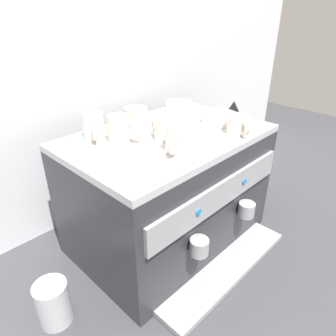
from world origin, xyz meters
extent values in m
plane|color=#38383D|center=(0.00, 0.00, 0.00)|extent=(4.00, 4.00, 0.00)
cube|color=silver|center=(0.00, 0.37, 0.55)|extent=(2.80, 0.03, 1.11)
cube|color=#2D2D33|center=(0.00, 0.00, 0.20)|extent=(0.67, 0.44, 0.40)
cube|color=#B7B7BC|center=(0.00, 0.00, 0.41)|extent=(0.67, 0.44, 0.02)
cube|color=#939399|center=(0.00, -0.23, 0.29)|extent=(0.62, 0.01, 0.09)
cylinder|color=#1E7AB7|center=(-0.12, -0.23, 0.29)|extent=(0.02, 0.01, 0.02)
cylinder|color=#1E7AB7|center=(0.12, -0.23, 0.29)|extent=(0.02, 0.01, 0.02)
cube|color=#939399|center=(0.00, -0.27, 0.01)|extent=(0.57, 0.12, 0.02)
cylinder|color=#939399|center=(-0.13, -0.25, 0.18)|extent=(0.06, 0.06, 0.05)
cylinder|color=#939399|center=(0.13, -0.25, 0.18)|extent=(0.06, 0.06, 0.05)
cylinder|color=beige|center=(-0.15, 0.06, 0.46)|extent=(0.07, 0.07, 0.08)
torus|color=beige|center=(-0.13, 0.02, 0.46)|extent=(0.04, 0.06, 0.06)
cylinder|color=beige|center=(-0.07, -0.11, 0.46)|extent=(0.08, 0.08, 0.07)
torus|color=beige|center=(-0.11, -0.13, 0.46)|extent=(0.05, 0.03, 0.05)
cylinder|color=beige|center=(-0.04, -0.02, 0.45)|extent=(0.06, 0.06, 0.06)
torus|color=beige|center=(-0.04, 0.02, 0.45)|extent=(0.01, 0.05, 0.05)
cylinder|color=beige|center=(-0.19, 0.14, 0.46)|extent=(0.07, 0.07, 0.08)
torus|color=beige|center=(-0.21, 0.10, 0.46)|extent=(0.04, 0.06, 0.06)
cylinder|color=beige|center=(0.16, -0.16, 0.45)|extent=(0.07, 0.07, 0.06)
torus|color=beige|center=(0.14, -0.20, 0.45)|extent=(0.03, 0.05, 0.05)
cylinder|color=beige|center=(-0.05, 0.09, 0.46)|extent=(0.07, 0.07, 0.08)
torus|color=beige|center=(-0.02, 0.13, 0.46)|extent=(0.05, 0.05, 0.06)
cylinder|color=white|center=(0.20, 0.14, 0.44)|extent=(0.10, 0.10, 0.04)
cylinder|color=white|center=(0.20, 0.14, 0.43)|extent=(0.06, 0.06, 0.01)
cylinder|color=white|center=(0.21, -0.05, 0.44)|extent=(0.13, 0.13, 0.03)
cylinder|color=white|center=(0.21, -0.05, 0.43)|extent=(0.07, 0.07, 0.01)
cylinder|color=#333338|center=(0.48, 0.06, 0.15)|extent=(0.17, 0.17, 0.30)
cone|color=black|center=(0.48, 0.06, 0.36)|extent=(0.15, 0.15, 0.13)
cylinder|color=#B7B7BC|center=(-0.48, -0.03, 0.07)|extent=(0.09, 0.09, 0.13)
camera|label=1|loc=(-0.67, -0.66, 0.79)|focal=32.90mm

